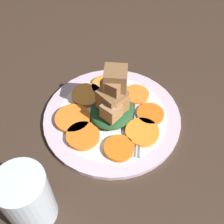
{
  "coord_description": "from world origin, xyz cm",
  "views": [
    {
      "loc": [
        -33.84,
        -15.52,
        48.46
      ],
      "look_at": [
        0.0,
        0.0,
        4.1
      ],
      "focal_mm": 45.0,
      "sensor_mm": 36.0,
      "label": 1
    }
  ],
  "objects": [
    {
      "name": "center_pile",
      "position": [
        0.2,
        -0.23,
        7.3
      ],
      "size": [
        9.78,
        8.8,
        11.11
      ],
      "color": "#1E4723",
      "rests_on": "plate"
    },
    {
      "name": "table_slab",
      "position": [
        0.0,
        0.0,
        1.0
      ],
      "size": [
        120.0,
        120.0,
        2.0
      ],
      "primitive_type": "cube",
      "color": "#38281E",
      "rests_on": "ground"
    },
    {
      "name": "water_glass",
      "position": [
        -23.57,
        3.27,
        7.69
      ],
      "size": [
        7.61,
        7.61,
        11.38
      ],
      "color": "silver",
      "rests_on": "table_slab"
    },
    {
      "name": "carrot_slice_7",
      "position": [
        7.2,
        -2.57,
        3.54
      ],
      "size": [
        5.66,
        5.66,
        0.88
      ],
      "primitive_type": "cylinder",
      "color": "orange",
      "rests_on": "plate"
    },
    {
      "name": "carrot_slice_0",
      "position": [
        6.87,
        4.35,
        3.54
      ],
      "size": [
        7.06,
        7.06,
        0.88
      ],
      "primitive_type": "cylinder",
      "color": "orange",
      "rests_on": "plate"
    },
    {
      "name": "carrot_slice_5",
      "position": [
        -1.79,
        -7.39,
        3.54
      ],
      "size": [
        6.74,
        6.74,
        0.88
      ],
      "primitive_type": "cylinder",
      "color": "orange",
      "rests_on": "plate"
    },
    {
      "name": "carrot_slice_6",
      "position": [
        3.21,
        -7.26,
        3.54
      ],
      "size": [
        5.7,
        5.7,
        0.88
      ],
      "primitive_type": "cylinder",
      "color": "orange",
      "rests_on": "plate"
    },
    {
      "name": "plate",
      "position": [
        0.0,
        0.0,
        2.52
      ],
      "size": [
        28.67,
        28.67,
        1.05
      ],
      "color": "silver",
      "rests_on": "table_slab"
    },
    {
      "name": "fork",
      "position": [
        0.91,
        -5.2,
        3.3
      ],
      "size": [
        18.46,
        7.68,
        0.4
      ],
      "rotation": [
        0.0,
        0.0,
        0.33
      ],
      "color": "#B2B2B7",
      "rests_on": "plate"
    },
    {
      "name": "carrot_slice_1",
      "position": [
        2.59,
        7.24,
        3.54
      ],
      "size": [
        6.75,
        6.75,
        0.88
      ],
      "primitive_type": "cylinder",
      "color": "#F99438",
      "rests_on": "plate"
    },
    {
      "name": "carrot_slice_4",
      "position": [
        -7.15,
        -4.69,
        3.54
      ],
      "size": [
        5.76,
        5.76,
        0.88
      ],
      "primitive_type": "cylinder",
      "color": "orange",
      "rests_on": "plate"
    },
    {
      "name": "carrot_slice_3",
      "position": [
        -7.47,
        2.83,
        3.54
      ],
      "size": [
        6.59,
        6.59,
        0.88
      ],
      "primitive_type": "cylinder",
      "color": "orange",
      "rests_on": "plate"
    },
    {
      "name": "carrot_slice_2",
      "position": [
        -4.52,
        6.81,
        3.54
      ],
      "size": [
        7.3,
        7.3,
        0.88
      ],
      "primitive_type": "cylinder",
      "color": "orange",
      "rests_on": "plate"
    }
  ]
}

